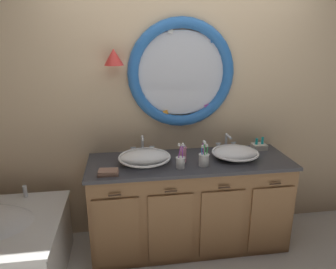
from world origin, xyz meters
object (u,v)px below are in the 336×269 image
sink_basin_left (145,157)px  toothbrush_holder_left (181,162)px  sink_basin_right (235,153)px  toothbrush_holder_right (204,159)px  soap_dispenser (183,154)px  folded_hand_towel (108,172)px  toiletry_basket (259,146)px

sink_basin_left → toothbrush_holder_left: (0.29, -0.13, -0.01)m
sink_basin_right → toothbrush_holder_right: 0.34m
sink_basin_left → sink_basin_right: size_ratio=1.08×
toothbrush_holder_left → soap_dispenser: (0.05, 0.13, 0.02)m
toothbrush_holder_right → soap_dispenser: bearing=145.8°
sink_basin_right → toothbrush_holder_right: size_ratio=1.89×
sink_basin_left → folded_hand_towel: bearing=-150.1°
sink_basin_right → toiletry_basket: bearing=32.2°
toothbrush_holder_left → toothbrush_holder_right: toothbrush_holder_right is taller
sink_basin_left → soap_dispenser: soap_dispenser is taller
soap_dispenser → folded_hand_towel: bearing=-164.8°
sink_basin_left → folded_hand_towel: (-0.31, -0.18, -0.04)m
sink_basin_left → sink_basin_right: (0.82, 0.00, -0.00)m
toothbrush_holder_right → soap_dispenser: toothbrush_holder_right is taller
soap_dispenser → folded_hand_towel: (-0.65, -0.18, -0.06)m
folded_hand_towel → toiletry_basket: 1.51m
toothbrush_holder_left → toothbrush_holder_right: bearing=5.5°
toothbrush_holder_left → toiletry_basket: (0.85, 0.33, -0.02)m
soap_dispenser → folded_hand_towel: soap_dispenser is taller
toothbrush_holder_right → toothbrush_holder_left: bearing=-174.5°
soap_dispenser → toiletry_basket: soap_dispenser is taller
soap_dispenser → folded_hand_towel: size_ratio=1.02×
sink_basin_left → toiletry_basket: (1.15, 0.20, -0.03)m
soap_dispenser → toiletry_basket: bearing=14.2°
folded_hand_towel → toiletry_basket: bearing=14.7°
folded_hand_towel → sink_basin_right: bearing=8.9°
toiletry_basket → toothbrush_holder_right: bearing=-154.0°
toothbrush_holder_right → folded_hand_towel: toothbrush_holder_right is taller
soap_dispenser → folded_hand_towel: 0.68m
folded_hand_towel → toiletry_basket: toiletry_basket is taller
folded_hand_towel → soap_dispenser: bearing=15.2°
toothbrush_holder_right → toiletry_basket: 0.72m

